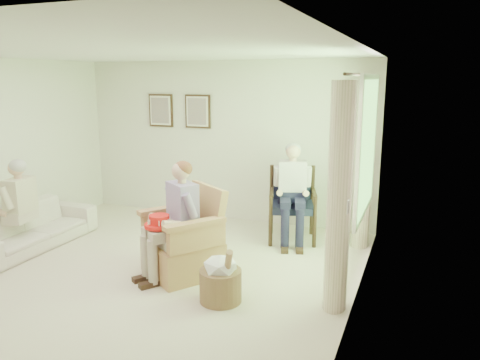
# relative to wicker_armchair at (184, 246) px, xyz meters

# --- Properties ---
(floor) EXTENTS (5.50, 5.50, 0.00)m
(floor) POSITION_rel_wicker_armchair_xyz_m (-0.47, -0.44, -0.33)
(floor) COLOR beige
(floor) RESTS_ON ground
(back_wall) EXTENTS (5.00, 0.04, 2.60)m
(back_wall) POSITION_rel_wicker_armchair_xyz_m (-0.47, 2.31, 0.97)
(back_wall) COLOR silver
(back_wall) RESTS_ON ground
(right_wall) EXTENTS (0.04, 5.50, 2.60)m
(right_wall) POSITION_rel_wicker_armchair_xyz_m (2.03, -0.44, 0.97)
(right_wall) COLOR silver
(right_wall) RESTS_ON ground
(ceiling) EXTENTS (5.00, 5.50, 0.02)m
(ceiling) POSITION_rel_wicker_armchair_xyz_m (-0.47, -0.44, 2.27)
(ceiling) COLOR white
(ceiling) RESTS_ON back_wall
(window) EXTENTS (0.13, 2.50, 1.63)m
(window) POSITION_rel_wicker_armchair_xyz_m (1.99, 0.76, 1.25)
(window) COLOR #2D6B23
(window) RESTS_ON right_wall
(curtain_left) EXTENTS (0.34, 0.34, 2.30)m
(curtain_left) POSITION_rel_wicker_armchair_xyz_m (1.86, -0.22, 0.82)
(curtain_left) COLOR beige
(curtain_left) RESTS_ON ground
(curtain_right) EXTENTS (0.34, 0.34, 2.30)m
(curtain_right) POSITION_rel_wicker_armchair_xyz_m (1.86, 1.74, 0.82)
(curtain_right) COLOR beige
(curtain_right) RESTS_ON ground
(framed_print_left) EXTENTS (0.45, 0.05, 0.55)m
(framed_print_left) POSITION_rel_wicker_armchair_xyz_m (-1.62, 2.27, 1.45)
(framed_print_left) COLOR #382114
(framed_print_left) RESTS_ON back_wall
(framed_print_right) EXTENTS (0.45, 0.05, 0.55)m
(framed_print_right) POSITION_rel_wicker_armchair_xyz_m (-0.92, 2.27, 1.45)
(framed_print_right) COLOR #382114
(framed_print_right) RESTS_ON back_wall
(wicker_armchair) EXTENTS (0.82, 0.82, 1.05)m
(wicker_armchair) POSITION_rel_wicker_armchair_xyz_m (0.00, 0.00, 0.00)
(wicker_armchair) COLOR tan
(wicker_armchair) RESTS_ON ground
(wood_armchair) EXTENTS (0.67, 0.63, 1.03)m
(wood_armchair) POSITION_rel_wicker_armchair_xyz_m (0.90, 1.71, 0.23)
(wood_armchair) COLOR black
(wood_armchair) RESTS_ON ground
(sofa) EXTENTS (1.97, 0.77, 0.58)m
(sofa) POSITION_rel_wicker_armchair_xyz_m (-2.42, -0.02, -0.05)
(sofa) COLOR white
(sofa) RESTS_ON ground
(person_wicker) EXTENTS (0.40, 0.62, 1.36)m
(person_wicker) POSITION_rel_wicker_armchair_xyz_m (-0.00, -0.14, 0.46)
(person_wicker) COLOR #BDAB98
(person_wicker) RESTS_ON ground
(person_dark) EXTENTS (0.40, 0.63, 1.40)m
(person_dark) POSITION_rel_wicker_armchair_xyz_m (0.90, 1.54, 0.49)
(person_dark) COLOR #1A1937
(person_dark) RESTS_ON ground
(person_sofa) EXTENTS (0.42, 0.62, 1.24)m
(person_sofa) POSITION_rel_wicker_armchair_xyz_m (-2.42, -0.20, 0.37)
(person_sofa) COLOR beige
(person_sofa) RESTS_ON ground
(red_hat) EXTENTS (0.34, 0.34, 0.14)m
(red_hat) POSITION_rel_wicker_armchair_xyz_m (-0.15, -0.30, 0.37)
(red_hat) COLOR red
(red_hat) RESTS_ON person_wicker
(hatbox) EXTENTS (0.53, 0.53, 0.66)m
(hatbox) POSITION_rel_wicker_armchair_xyz_m (0.71, -0.53, -0.08)
(hatbox) COLOR tan
(hatbox) RESTS_ON ground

